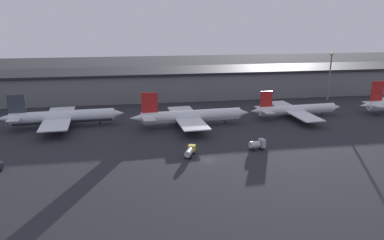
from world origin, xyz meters
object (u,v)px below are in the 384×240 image
at_px(airplane_1, 62,117).
at_px(airplane_3, 296,110).
at_px(airplane_2, 191,116).
at_px(service_vehicle_0, 190,151).
at_px(service_vehicle_1, 257,144).

bearing_deg(airplane_1, airplane_3, -3.90).
bearing_deg(airplane_2, airplane_3, 3.81).
bearing_deg(airplane_1, service_vehicle_0, -45.03).
relative_size(airplane_3, service_vehicle_0, 5.87).
xyz_separation_m(airplane_3, service_vehicle_1, (-28.30, -34.54, -1.44)).
relative_size(airplane_1, airplane_3, 1.14).
bearing_deg(airplane_2, service_vehicle_0, -102.93).
distance_m(airplane_2, airplane_3, 44.69).
height_order(service_vehicle_0, service_vehicle_1, service_vehicle_1).
xyz_separation_m(airplane_2, service_vehicle_1, (16.05, -29.04, -2.01)).
relative_size(airplane_1, airplane_2, 1.00).
height_order(airplane_1, service_vehicle_1, airplane_1).
relative_size(airplane_2, service_vehicle_0, 6.74).
xyz_separation_m(airplane_1, airplane_2, (47.22, -6.54, -0.09)).
xyz_separation_m(airplane_2, service_vehicle_0, (-5.27, -30.93, -2.22)).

